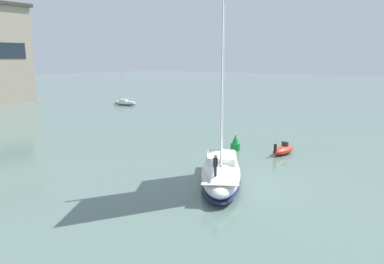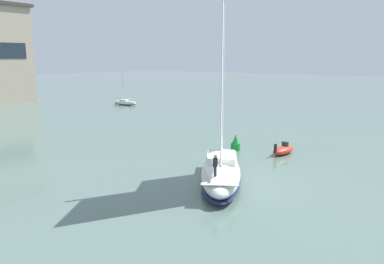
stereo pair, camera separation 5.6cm
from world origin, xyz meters
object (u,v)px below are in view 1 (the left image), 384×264
(sailboat_moored_mid_channel, at_px, (125,103))
(channel_buoy, at_px, (235,144))
(motor_tender, at_px, (283,150))
(sailboat_main, at_px, (221,169))

(sailboat_moored_mid_channel, relative_size, channel_buoy, 3.96)
(motor_tender, bearing_deg, sailboat_main, 179.55)
(sailboat_moored_mid_channel, xyz_separation_m, channel_buoy, (-20.32, -40.15, 0.24))
(sailboat_moored_mid_channel, bearing_deg, channel_buoy, -116.84)
(motor_tender, height_order, channel_buoy, channel_buoy)
(sailboat_main, bearing_deg, channel_buoy, 24.96)
(sailboat_main, relative_size, sailboat_moored_mid_channel, 2.02)
(sailboat_main, height_order, sailboat_moored_mid_channel, sailboat_main)
(motor_tender, bearing_deg, channel_buoy, 109.40)
(sailboat_moored_mid_channel, relative_size, motor_tender, 2.11)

